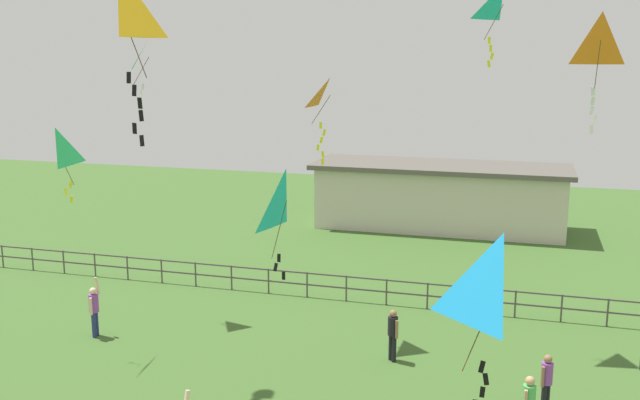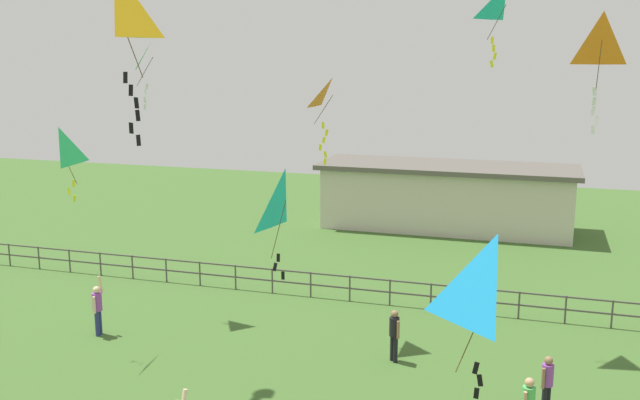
{
  "view_description": "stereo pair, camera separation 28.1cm",
  "coord_description": "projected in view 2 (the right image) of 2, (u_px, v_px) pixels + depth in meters",
  "views": [
    {
      "loc": [
        4.11,
        -9.69,
        8.72
      ],
      "look_at": [
        -0.62,
        6.58,
        5.24
      ],
      "focal_mm": 40.0,
      "sensor_mm": 36.0,
      "label": 1
    },
    {
      "loc": [
        4.38,
        -9.61,
        8.72
      ],
      "look_at": [
        -0.62,
        6.58,
        5.24
      ],
      "focal_mm": 40.0,
      "sensor_mm": 36.0,
      "label": 2
    }
  ],
  "objects": [
    {
      "name": "person_0",
      "position": [
        97.0,
        306.0,
        22.35
      ],
      "size": [
        0.3,
        0.5,
        1.89
      ],
      "color": "navy",
      "rests_on": "ground_plane"
    },
    {
      "name": "waterfront_railing",
      "position": [
        390.0,
        288.0,
        25.09
      ],
      "size": [
        36.04,
        0.06,
        0.95
      ],
      "color": "#4C4742",
      "rests_on": "ground_plane"
    },
    {
      "name": "kite_1",
      "position": [
        506.0,
        6.0,
        19.91
      ],
      "size": [
        1.05,
        1.17,
        2.24
      ],
      "color": "#19B2B2"
    },
    {
      "name": "kite_8",
      "position": [
        118.0,
        14.0,
        12.32
      ],
      "size": [
        0.99,
        0.93,
        3.01
      ],
      "color": "yellow"
    },
    {
      "name": "pavilion_building",
      "position": [
        446.0,
        196.0,
        36.0
      ],
      "size": [
        12.78,
        4.41,
        3.28
      ],
      "color": "beige",
      "rests_on": "ground_plane"
    },
    {
      "name": "kite_2",
      "position": [
        60.0,
        149.0,
        20.25
      ],
      "size": [
        0.77,
        1.21,
        2.12
      ],
      "color": "#1EB759"
    },
    {
      "name": "kite_4",
      "position": [
        602.0,
        44.0,
        15.84
      ],
      "size": [
        0.89,
        0.7,
        2.72
      ],
      "color": "orange"
    },
    {
      "name": "person_3",
      "position": [
        394.0,
        332.0,
        20.43
      ],
      "size": [
        0.36,
        0.35,
        1.55
      ],
      "color": "black",
      "rests_on": "ground_plane"
    },
    {
      "name": "kite_6",
      "position": [
        332.0,
        99.0,
        21.11
      ],
      "size": [
        0.91,
        0.97,
        2.55
      ],
      "color": "orange"
    },
    {
      "name": "kite_7",
      "position": [
        286.0,
        203.0,
        16.27
      ],
      "size": [
        0.74,
        1.04,
        2.65
      ],
      "color": "#19B2B2"
    },
    {
      "name": "kite_0",
      "position": [
        495.0,
        286.0,
        11.28
      ],
      "size": [
        1.37,
        1.33,
        3.05
      ],
      "color": "#198CD1"
    },
    {
      "name": "kite_3",
      "position": [
        152.0,
        60.0,
        23.18
      ],
      "size": [
        0.92,
        0.9,
        2.19
      ],
      "color": "#1EB759"
    },
    {
      "name": "person_4",
      "position": [
        547.0,
        381.0,
        17.38
      ],
      "size": [
        0.29,
        0.4,
        1.53
      ],
      "color": "black",
      "rests_on": "ground_plane"
    }
  ]
}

